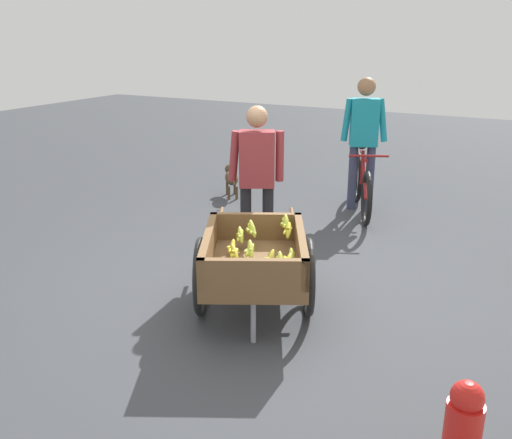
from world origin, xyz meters
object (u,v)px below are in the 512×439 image
Objects in this scene: fruit_cart at (255,263)px; cyclist_person at (364,132)px; bicycle at (362,186)px; vendor_person at (257,171)px; dog at (231,177)px.

cyclist_person is (-3.14, -0.12, 0.57)m from fruit_cart.
cyclist_person is (-0.14, -0.06, 0.66)m from bicycle.
vendor_person is at bearing -13.09° from bicycle.
cyclist_person reaches higher than bicycle.
fruit_cart is 1.08× the size of cyclist_person.
vendor_person is 0.92× the size of cyclist_person.
bicycle is at bearing -178.85° from fruit_cart.
cyclist_person is at bearing 98.57° from dog.
bicycle reaches higher than fruit_cart.
cyclist_person is at bearing -177.78° from fruit_cart.
vendor_person is 1.00× the size of bicycle.
fruit_cart is 1.24m from vendor_person.
fruit_cart is 3.19m from cyclist_person.
vendor_person is 2.40m from dog.
bicycle is at bearing 166.91° from vendor_person.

